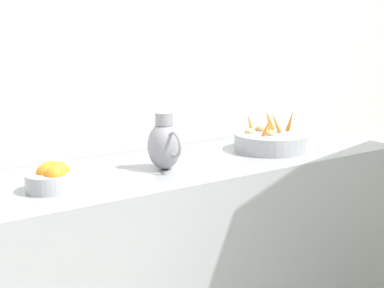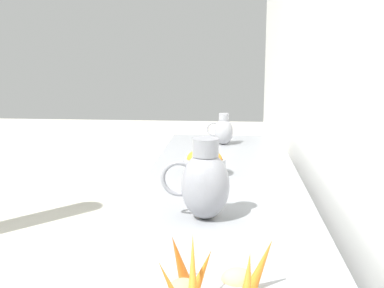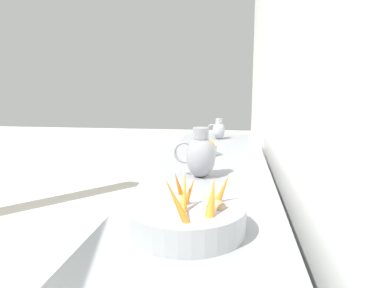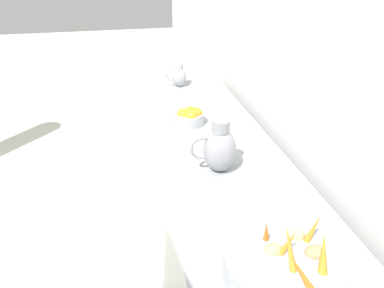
{
  "view_description": "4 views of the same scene",
  "coord_description": "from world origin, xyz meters",
  "views": [
    {
      "loc": [
        0.33,
        -0.75,
        1.45
      ],
      "look_at": [
        -1.38,
        0.37,
        1.01
      ],
      "focal_mm": 45.4,
      "sensor_mm": 36.0,
      "label": 1
    },
    {
      "loc": [
        -1.56,
        1.69,
        1.4
      ],
      "look_at": [
        -1.42,
        0.06,
        1.08
      ],
      "focal_mm": 44.22,
      "sensor_mm": 36.0,
      "label": 2
    },
    {
      "loc": [
        -1.65,
        1.98,
        1.37
      ],
      "look_at": [
        -1.4,
        -0.02,
        1.0
      ],
      "focal_mm": 32.16,
      "sensor_mm": 36.0,
      "label": 3
    },
    {
      "loc": [
        -1.05,
        1.68,
        1.81
      ],
      "look_at": [
        -1.33,
        0.35,
        1.07
      ],
      "focal_mm": 34.43,
      "sensor_mm": 36.0,
      "label": 4
    }
  ],
  "objects": [
    {
      "name": "metal_pitcher_short",
      "position": [
        -1.51,
        -0.9,
        0.97
      ],
      "size": [
        0.15,
        0.1,
        0.17
      ],
      "color": "#939399",
      "rests_on": "prep_counter"
    },
    {
      "name": "orange_bowl",
      "position": [
        -1.45,
        -0.23,
        0.94
      ],
      "size": [
        0.17,
        0.17,
        0.11
      ],
      "color": "#9EA0A5",
      "rests_on": "prep_counter"
    },
    {
      "name": "prep_counter",
      "position": [
        -1.52,
        0.2,
        0.44
      ],
      "size": [
        0.64,
        2.77,
        0.89
      ],
      "primitive_type": "cube",
      "color": "gray",
      "rests_on": "ground_plane"
    },
    {
      "name": "vegetable_colander",
      "position": [
        -1.5,
        0.94,
        0.94
      ],
      "size": [
        0.38,
        0.38,
        0.21
      ],
      "color": "#9EA0A5",
      "rests_on": "prep_counter"
    },
    {
      "name": "tile_wall_left",
      "position": [
        -1.95,
        0.7,
        1.5
      ],
      "size": [
        0.1,
        8.48,
        3.0
      ],
      "primitive_type": "cube",
      "color": "white",
      "rests_on": "ground_plane"
    },
    {
      "name": "metal_pitcher_tall",
      "position": [
        -1.47,
        0.29,
        1.0
      ],
      "size": [
        0.21,
        0.15,
        0.25
      ],
      "color": "gray",
      "rests_on": "prep_counter"
    }
  ]
}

